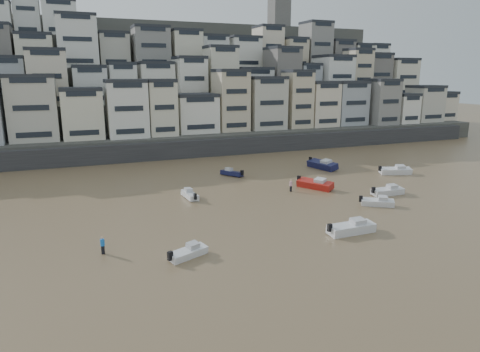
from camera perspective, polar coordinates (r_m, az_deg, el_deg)
name	(u,v)px	position (r m, az deg, el deg)	size (l,w,h in m)	color
ground	(348,352)	(28.94, 14.17, -21.84)	(400.00, 400.00, 0.00)	olive
harbor_wall	(201,148)	(88.55, -5.29, 3.75)	(140.00, 3.00, 3.50)	#38383A
hillside	(176,87)	(127.10, -8.53, 11.68)	(141.04, 66.00, 50.00)	#4C4C47
boat_d	(388,190)	(63.49, 19.10, -1.77)	(5.17, 1.69, 1.41)	silver
boat_a	(351,226)	(47.25, 14.64, -6.49)	(5.79, 1.90, 1.58)	silver
boat_b	(378,201)	(57.83, 17.88, -3.23)	(4.44, 1.45, 1.21)	silver
boat_f	(190,194)	(58.90, -6.70, -2.36)	(4.41, 1.44, 1.20)	silver
boat_h	(232,172)	(71.37, -1.10, 0.51)	(4.35, 1.42, 1.19)	#12153A
boat_i	(322,164)	(77.96, 10.92, 1.61)	(6.64, 2.17, 1.81)	#14163E
boat_g	(396,170)	(77.01, 20.04, 0.79)	(5.70, 1.87, 1.56)	silver
boat_e	(315,183)	(64.24, 9.98, -0.95)	(5.94, 1.94, 1.62)	maroon
boat_j	(188,252)	(40.34, -6.94, -9.97)	(4.24, 1.39, 1.16)	silver
person_blue	(103,245)	(42.68, -17.85, -8.77)	(0.44, 0.44, 1.74)	blue
person_pink	(291,186)	(62.11, 6.80, -1.28)	(0.44, 0.44, 1.74)	#D294A5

